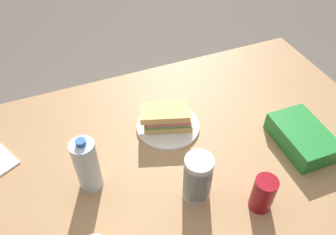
# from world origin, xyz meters

# --- Properties ---
(dining_table) EXTENTS (1.67, 0.95, 0.75)m
(dining_table) POSITION_xyz_m (0.00, 0.00, 0.66)
(dining_table) COLOR tan
(dining_table) RESTS_ON ground_plane
(paper_plate) EXTENTS (0.23, 0.23, 0.01)m
(paper_plate) POSITION_xyz_m (-0.08, -0.11, 0.76)
(paper_plate) COLOR white
(paper_plate) RESTS_ON dining_table
(sandwich) EXTENTS (0.20, 0.14, 0.08)m
(sandwich) POSITION_xyz_m (-0.08, -0.11, 0.81)
(sandwich) COLOR #DBB26B
(sandwich) RESTS_ON paper_plate
(soda_can_red) EXTENTS (0.07, 0.07, 0.12)m
(soda_can_red) POSITION_xyz_m (-0.21, 0.29, 0.81)
(soda_can_red) COLOR maroon
(soda_can_red) RESTS_ON dining_table
(chip_bag) EXTENTS (0.16, 0.23, 0.07)m
(chip_bag) POSITION_xyz_m (-0.48, 0.14, 0.79)
(chip_bag) COLOR #268C38
(chip_bag) RESTS_ON dining_table
(water_bottle_tall) EXTENTS (0.07, 0.07, 0.21)m
(water_bottle_tall) POSITION_xyz_m (0.23, 0.03, 0.85)
(water_bottle_tall) COLOR silver
(water_bottle_tall) RESTS_ON dining_table
(plastic_cup_stack) EXTENTS (0.08, 0.08, 0.17)m
(plastic_cup_stack) POSITION_xyz_m (-0.06, 0.18, 0.84)
(plastic_cup_stack) COLOR silver
(plastic_cup_stack) RESTS_ON dining_table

